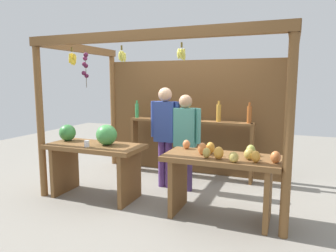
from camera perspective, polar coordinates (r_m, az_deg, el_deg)
The scene contains 7 objects.
ground_plane at distance 4.95m, azimuth 0.86°, elevation -11.47°, with size 12.00×12.00×0.00m, color gray.
market_stall at distance 5.11m, azimuth 2.64°, elevation 4.34°, with size 3.44×2.05×2.27m.
fruit_counter_left at distance 4.59m, azimuth -13.44°, elevation -4.70°, with size 1.40×0.64×1.07m.
fruit_counter_right at distance 3.85m, azimuth 9.91°, elevation -8.09°, with size 1.39×0.65×0.93m.
bottle_shelf_unit at distance 5.41m, azimuth 4.03°, elevation -1.08°, with size 2.21×0.22×1.35m.
vendor_man at distance 4.82m, azimuth -0.52°, elevation -0.45°, with size 0.48×0.21×1.58m.
vendor_woman at distance 4.68m, azimuth 3.20°, elevation -1.58°, with size 0.48×0.20×1.47m.
Camera 1 is at (1.68, -4.35, 1.67)m, focal length 33.09 mm.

